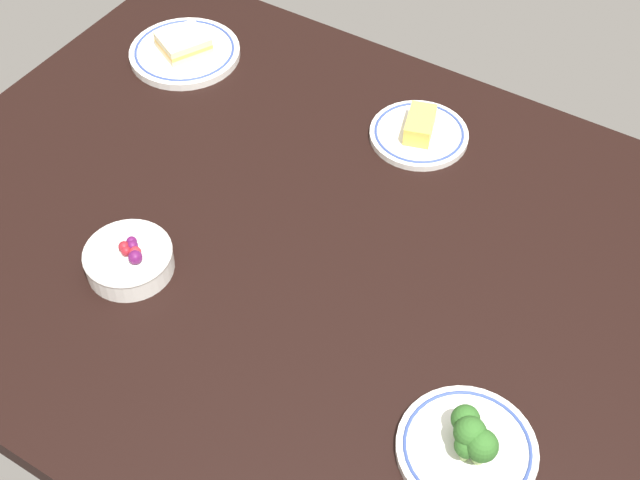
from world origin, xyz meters
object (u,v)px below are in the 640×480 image
at_px(plate_broccoli, 468,445).
at_px(bowl_berries, 129,259).
at_px(plate_sandwich, 185,50).
at_px(plate_cheese, 419,132).

distance_m(plate_broccoli, bowl_berries, 0.58).
height_order(bowl_berries, plate_sandwich, bowl_berries).
height_order(plate_broccoli, plate_sandwich, plate_broccoli).
bearing_deg(bowl_berries, plate_sandwich, -61.31).
bearing_deg(plate_broccoli, bowl_berries, -1.00).
relative_size(plate_cheese, bowl_berries, 1.27).
xyz_separation_m(plate_broccoli, plate_cheese, (0.34, -0.51, -0.01)).
distance_m(plate_broccoli, plate_sandwich, 0.96).
xyz_separation_m(bowl_berries, plate_sandwich, (0.26, -0.47, -0.01)).
bearing_deg(plate_sandwich, plate_broccoli, 150.08).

